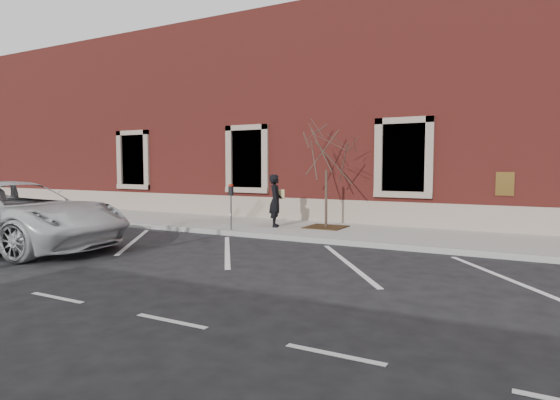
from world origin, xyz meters
The scene contains 10 objects.
ground centered at (0.00, 0.00, 0.00)m, with size 120.00×120.00×0.00m, color #28282B.
sidewalk_near centered at (0.00, 1.75, 0.07)m, with size 40.00×3.50×0.15m, color #A19D97.
curb_near centered at (0.00, -0.05, 0.07)m, with size 40.00×0.12×0.15m, color #9E9E99.
parking_stripes centered at (0.00, -2.20, 0.00)m, with size 28.00×4.40×0.01m, color silver, non-canonical shape.
building_civic centered at (0.00, 7.74, 4.00)m, with size 40.00×8.62×8.00m.
man centered at (-0.62, 1.43, 1.00)m, with size 0.62×0.41×1.70m, color black.
parking_meter centered at (-1.46, 0.12, 1.14)m, with size 0.13×0.10×1.42m.
tree_grate centered at (0.90, 2.05, 0.17)m, with size 1.20×1.20×0.03m, color #3A2612.
sapling centered at (0.90, 2.05, 2.50)m, with size 2.02×2.02×3.37m.
white_truck centered at (-5.07, -4.56, 0.87)m, with size 2.88×6.24×1.73m, color silver.
Camera 1 is at (6.70, -11.81, 2.14)m, focal length 30.00 mm.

